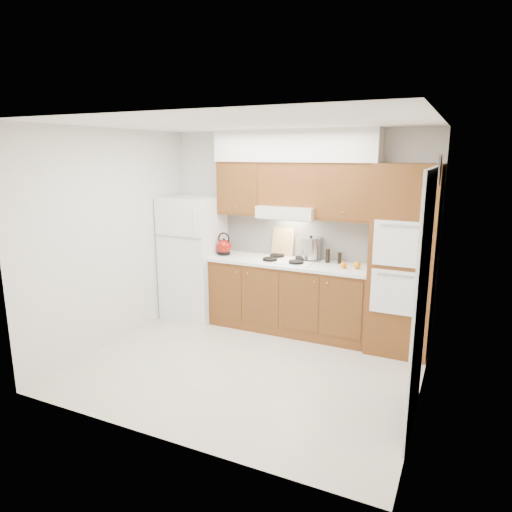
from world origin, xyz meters
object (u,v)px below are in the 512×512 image
at_px(kettle, 224,247).
at_px(stock_pot, 311,248).
at_px(oven_cabinet, 403,260).
at_px(fridge, 194,258).

distance_m(kettle, stock_pot, 1.20).
relative_size(oven_cabinet, kettle, 10.64).
bearing_deg(kettle, stock_pot, -6.68).
relative_size(fridge, oven_cabinet, 0.78).
distance_m(oven_cabinet, kettle, 2.37).
bearing_deg(oven_cabinet, kettle, -179.89).
bearing_deg(stock_pot, oven_cabinet, -8.99).
relative_size(fridge, stock_pot, 6.47).
bearing_deg(kettle, fridge, 167.76).
height_order(fridge, oven_cabinet, oven_cabinet).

